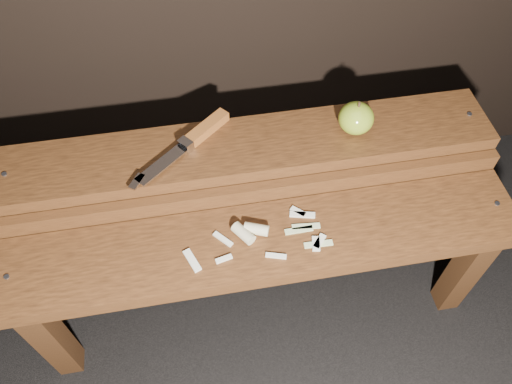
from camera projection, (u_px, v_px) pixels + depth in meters
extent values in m
plane|color=black|center=(259.00, 298.00, 1.49)|extent=(60.00, 60.00, 0.00)
cube|color=#361E0D|center=(50.00, 337.00, 1.22)|extent=(0.06, 0.06, 0.38)
cube|color=#361E0D|center=(465.00, 269.00, 1.33)|extent=(0.06, 0.06, 0.38)
cube|color=#472611|center=(264.00, 243.00, 1.14)|extent=(1.20, 0.20, 0.04)
cylinder|color=slate|center=(7.00, 277.00, 1.06)|extent=(0.01, 0.01, 0.00)
cylinder|color=slate|center=(497.00, 204.00, 1.18)|extent=(0.01, 0.01, 0.00)
cube|color=#361E0D|center=(53.00, 226.00, 1.37)|extent=(0.06, 0.06, 0.46)
cube|color=#361E0D|center=(427.00, 174.00, 1.48)|extent=(0.06, 0.06, 0.46)
cube|color=#472611|center=(256.00, 193.00, 1.17)|extent=(1.20, 0.02, 0.05)
cube|color=#472611|center=(248.00, 149.00, 1.20)|extent=(1.20, 0.18, 0.04)
cylinder|color=slate|center=(4.00, 174.00, 1.13)|extent=(0.01, 0.01, 0.00)
cylinder|color=slate|center=(469.00, 114.00, 1.24)|extent=(0.01, 0.01, 0.00)
ellipsoid|color=olive|center=(356.00, 118.00, 1.18)|extent=(0.08, 0.08, 0.08)
cylinder|color=#382314|center=(359.00, 104.00, 1.15)|extent=(0.01, 0.01, 0.01)
cube|color=brown|center=(207.00, 128.00, 1.20)|extent=(0.11, 0.10, 0.02)
cube|color=silver|center=(186.00, 145.00, 1.17)|extent=(0.04, 0.04, 0.03)
cube|color=silver|center=(161.00, 165.00, 1.13)|extent=(0.12, 0.11, 0.00)
cube|color=silver|center=(137.00, 181.00, 1.10)|extent=(0.04, 0.05, 0.00)
cube|color=beige|center=(298.00, 212.00, 1.16)|extent=(0.04, 0.04, 0.01)
cube|color=beige|center=(320.00, 241.00, 1.11)|extent=(0.04, 0.04, 0.01)
cube|color=beige|center=(192.00, 260.00, 1.08)|extent=(0.04, 0.06, 0.01)
cube|color=beige|center=(316.00, 244.00, 1.11)|extent=(0.02, 0.04, 0.01)
cube|color=beige|center=(223.00, 239.00, 1.12)|extent=(0.04, 0.05, 0.01)
cube|color=beige|center=(276.00, 256.00, 1.09)|extent=(0.05, 0.02, 0.01)
cube|color=beige|center=(224.00, 259.00, 1.09)|extent=(0.04, 0.02, 0.01)
cube|color=beige|center=(302.00, 215.00, 1.16)|extent=(0.06, 0.03, 0.01)
cylinder|color=#C9BB8C|center=(243.00, 233.00, 1.11)|extent=(0.05, 0.06, 0.03)
cylinder|color=#C9BB8C|center=(256.00, 229.00, 1.12)|extent=(0.06, 0.04, 0.03)
cube|color=#BCC988|center=(299.00, 230.00, 1.13)|extent=(0.07, 0.01, 0.00)
cube|color=#BCC988|center=(318.00, 244.00, 1.11)|extent=(0.07, 0.02, 0.00)
cube|color=#BCC988|center=(306.00, 226.00, 1.14)|extent=(0.07, 0.02, 0.00)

